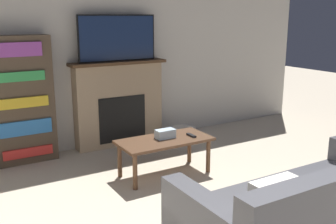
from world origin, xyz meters
TOP-DOWN VIEW (x-y plane):
  - wall_back at (0.00, 3.99)m, footprint 6.95×0.06m
  - fireplace at (0.15, 3.85)m, footprint 1.34×0.28m
  - tv at (0.15, 3.83)m, footprint 1.09×0.03m
  - couch at (0.28, 0.67)m, footprint 1.97×0.93m
  - coffee_table at (0.14, 2.58)m, footprint 1.06×0.51m
  - tissue_box at (0.17, 2.61)m, footprint 0.22×0.12m
  - remote_control at (0.46, 2.51)m, footprint 0.04×0.15m
  - bookshelf at (-1.13, 3.83)m, footprint 0.74×0.29m
  - storage_basket at (1.00, 3.49)m, footprint 0.34×0.34m

SIDE VIEW (x-z plane):
  - storage_basket at x=1.00m, z-range 0.00..0.21m
  - couch at x=0.28m, z-range -0.13..0.72m
  - coffee_table at x=0.14m, z-range 0.16..0.58m
  - remote_control at x=0.46m, z-range 0.42..0.44m
  - tissue_box at x=0.17m, z-range 0.42..0.52m
  - fireplace at x=0.15m, z-range 0.00..1.18m
  - bookshelf at x=-1.13m, z-range 0.00..1.55m
  - wall_back at x=0.00m, z-range 0.00..2.70m
  - tv at x=0.15m, z-range 1.18..1.79m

